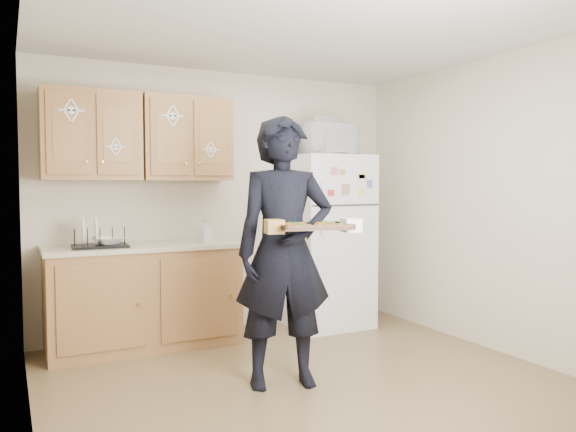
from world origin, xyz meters
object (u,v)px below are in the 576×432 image
at_px(dish_rack, 100,237).
at_px(microwave, 326,140).
at_px(person, 284,252).
at_px(refrigerator, 327,241).
at_px(baking_tray, 313,227).

bearing_deg(dish_rack, microwave, -0.85).
relative_size(person, dish_rack, 4.34).
xyz_separation_m(refrigerator, dish_rack, (-2.17, -0.02, 0.14)).
bearing_deg(person, baking_tray, -64.45).
bearing_deg(person, refrigerator, 62.19).
height_order(refrigerator, baking_tray, refrigerator).
bearing_deg(person, microwave, 62.11).
bearing_deg(dish_rack, person, -51.02).
bearing_deg(refrigerator, dish_rack, -179.51).
relative_size(refrigerator, baking_tray, 3.66).
distance_m(person, baking_tray, 0.35).
bearing_deg(dish_rack, refrigerator, 0.49).
xyz_separation_m(refrigerator, person, (-1.12, -1.31, 0.09)).
xyz_separation_m(person, microwave, (1.08, 1.26, 0.90)).
distance_m(microwave, dish_rack, 2.30).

